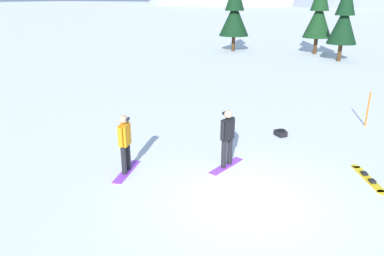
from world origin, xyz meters
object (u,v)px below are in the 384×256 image
object	(u,v)px
backpack_black	(281,133)
pine_tree_slender	(234,12)
snowboarder_midground	(227,137)
pine_tree_leaning	(319,13)
snowboarder_foreground	(125,143)
trail_marker_pole	(368,109)
loose_snowboard_near_left	(368,178)
pine_tree_twin	(344,17)

from	to	relation	value
backpack_black	pine_tree_slender	world-z (taller)	pine_tree_slender
snowboarder_midground	pine_tree_leaning	xyz separation A→B (m)	(-1.26, 25.69, 2.67)
pine_tree_slender	snowboarder_foreground	bearing A→B (deg)	-76.66
trail_marker_pole	pine_tree_leaning	xyz separation A→B (m)	(-4.95, 19.70, 2.93)
snowboarder_midground	loose_snowboard_near_left	size ratio (longest dim) A/B	1.04
backpack_black	trail_marker_pole	world-z (taller)	trail_marker_pole
trail_marker_pole	pine_tree_twin	size ratio (longest dim) A/B	0.22
backpack_black	pine_tree_leaning	size ratio (longest dim) A/B	0.08
backpack_black	trail_marker_pole	size ratio (longest dim) A/B	0.39
loose_snowboard_near_left	trail_marker_pole	bearing A→B (deg)	92.90
loose_snowboard_near_left	pine_tree_twin	world-z (taller)	pine_tree_twin
pine_tree_twin	snowboarder_foreground	bearing A→B (deg)	-98.64
pine_tree_leaning	snowboarder_foreground	bearing A→B (deg)	-92.65
snowboarder_foreground	pine_tree_slender	distance (m)	26.59
backpack_black	trail_marker_pole	bearing A→B (deg)	43.41
snowboarder_foreground	trail_marker_pole	bearing A→B (deg)	50.96
snowboarder_midground	backpack_black	distance (m)	3.55
loose_snowboard_near_left	pine_tree_slender	bearing A→B (deg)	118.61
loose_snowboard_near_left	pine_tree_leaning	distance (m)	25.47
trail_marker_pole	pine_tree_twin	bearing A→B (deg)	98.88
backpack_black	pine_tree_leaning	xyz separation A→B (m)	(-2.14, 22.35, 3.51)
pine_tree_slender	pine_tree_twin	world-z (taller)	pine_tree_slender
pine_tree_slender	pine_tree_twin	size ratio (longest dim) A/B	1.04
backpack_black	pine_tree_slender	xyz separation A→B (m)	(-9.51, 20.74, 3.48)
loose_snowboard_near_left	pine_tree_slender	world-z (taller)	pine_tree_slender
snowboarder_midground	pine_tree_leaning	world-z (taller)	pine_tree_leaning
pine_tree_slender	pine_tree_twin	bearing A→B (deg)	-9.84
pine_tree_leaning	pine_tree_slender	bearing A→B (deg)	-167.64
snowboarder_midground	pine_tree_twin	bearing A→B (deg)	87.10
trail_marker_pole	pine_tree_twin	xyz separation A→B (m)	(-2.56, 16.39, 2.73)
loose_snowboard_near_left	backpack_black	size ratio (longest dim) A/B	3.18
pine_tree_twin	pine_tree_leaning	distance (m)	4.09
backpack_black	loose_snowboard_near_left	bearing A→B (deg)	-37.09
pine_tree_twin	snowboarder_midground	bearing A→B (deg)	-92.90
snowboarder_midground	pine_tree_twin	size ratio (longest dim) A/B	0.29
snowboarder_foreground	backpack_black	world-z (taller)	snowboarder_foreground
snowboarder_midground	pine_tree_slender	xyz separation A→B (m)	(-8.63, 24.07, 2.63)
snowboarder_foreground	pine_tree_leaning	distance (m)	27.52
snowboarder_foreground	loose_snowboard_near_left	xyz separation A→B (m)	(6.47, 2.69, -0.92)
backpack_black	trail_marker_pole	distance (m)	3.91
backpack_black	pine_tree_leaning	bearing A→B (deg)	95.47
pine_tree_leaning	loose_snowboard_near_left	bearing A→B (deg)	-78.09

